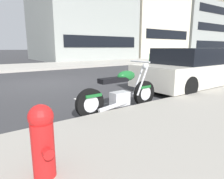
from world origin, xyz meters
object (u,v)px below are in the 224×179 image
fire_hydrant (43,139)px  parked_motorcycle (121,93)px  car_opposite_curb (173,56)px  parked_car_behind_motorcycle (193,69)px

fire_hydrant → parked_motorcycle: bearing=35.5°
car_opposite_curb → fire_hydrant: size_ratio=6.00×
fire_hydrant → parked_car_behind_motorcycle: bearing=20.6°
parked_motorcycle → parked_car_behind_motorcycle: 3.82m
parked_car_behind_motorcycle → car_opposite_curb: 11.81m
car_opposite_curb → fire_hydrant: 17.88m
parked_motorcycle → fire_hydrant: parked_motorcycle is taller
parked_motorcycle → parked_car_behind_motorcycle: (3.76, 0.67, 0.24)m
parked_car_behind_motorcycle → fire_hydrant: (-5.93, -2.22, -0.13)m
parked_car_behind_motorcycle → car_opposite_curb: (8.89, 7.78, -0.02)m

